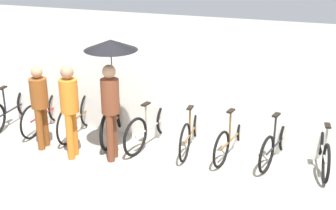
{
  "coord_description": "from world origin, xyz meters",
  "views": [
    {
      "loc": [
        2.84,
        -6.17,
        3.92
      ],
      "look_at": [
        0.45,
        1.07,
        1.0
      ],
      "focal_mm": 50.0,
      "sensor_mm": 36.0,
      "label": 1
    }
  ],
  "objects_px": {
    "parked_bicycle_7": "(277,143)",
    "pedestrian_leading": "(40,101)",
    "parked_bicycle_4": "(152,126)",
    "pedestrian_center": "(70,105)",
    "parked_bicycle_0": "(12,109)",
    "parked_bicycle_6": "(234,136)",
    "pedestrian_trailing": "(111,70)",
    "parked_bicycle_5": "(192,130)",
    "parked_bicycle_8": "(323,149)",
    "parked_bicycle_2": "(78,116)",
    "parked_bicycle_1": "(45,112)",
    "parked_bicycle_3": "(115,119)"
  },
  "relations": [
    {
      "from": "parked_bicycle_7",
      "to": "pedestrian_leading",
      "type": "bearing_deg",
      "value": 115.05
    },
    {
      "from": "parked_bicycle_4",
      "to": "pedestrian_center",
      "type": "relative_size",
      "value": 1.04
    },
    {
      "from": "parked_bicycle_0",
      "to": "parked_bicycle_6",
      "type": "bearing_deg",
      "value": -89.51
    },
    {
      "from": "pedestrian_center",
      "to": "pedestrian_leading",
      "type": "bearing_deg",
      "value": 160.24
    },
    {
      "from": "pedestrian_trailing",
      "to": "parked_bicycle_5",
      "type": "bearing_deg",
      "value": 27.49
    },
    {
      "from": "parked_bicycle_4",
      "to": "parked_bicycle_5",
      "type": "height_order",
      "value": "parked_bicycle_4"
    },
    {
      "from": "parked_bicycle_0",
      "to": "pedestrian_leading",
      "type": "height_order",
      "value": "pedestrian_leading"
    },
    {
      "from": "pedestrian_center",
      "to": "parked_bicycle_6",
      "type": "bearing_deg",
      "value": 13.58
    },
    {
      "from": "parked_bicycle_8",
      "to": "parked_bicycle_7",
      "type": "bearing_deg",
      "value": 83.73
    },
    {
      "from": "parked_bicycle_0",
      "to": "pedestrian_trailing",
      "type": "relative_size",
      "value": 0.82
    },
    {
      "from": "parked_bicycle_0",
      "to": "parked_bicycle_7",
      "type": "xyz_separation_m",
      "value": [
        5.44,
        0.08,
        -0.0
      ]
    },
    {
      "from": "parked_bicycle_8",
      "to": "pedestrian_center",
      "type": "height_order",
      "value": "pedestrian_center"
    },
    {
      "from": "parked_bicycle_5",
      "to": "pedestrian_trailing",
      "type": "relative_size",
      "value": 0.81
    },
    {
      "from": "parked_bicycle_6",
      "to": "pedestrian_trailing",
      "type": "relative_size",
      "value": 0.8
    },
    {
      "from": "parked_bicycle_2",
      "to": "parked_bicycle_7",
      "type": "height_order",
      "value": "parked_bicycle_2"
    },
    {
      "from": "pedestrian_center",
      "to": "pedestrian_trailing",
      "type": "bearing_deg",
      "value": 10.89
    },
    {
      "from": "parked_bicycle_4",
      "to": "parked_bicycle_5",
      "type": "xyz_separation_m",
      "value": [
        0.78,
        0.06,
        -0.01
      ]
    },
    {
      "from": "parked_bicycle_5",
      "to": "parked_bicycle_6",
      "type": "xyz_separation_m",
      "value": [
        0.78,
        -0.0,
        -0.02
      ]
    },
    {
      "from": "parked_bicycle_1",
      "to": "parked_bicycle_4",
      "type": "relative_size",
      "value": 0.92
    },
    {
      "from": "pedestrian_trailing",
      "to": "parked_bicycle_1",
      "type": "bearing_deg",
      "value": 154.36
    },
    {
      "from": "parked_bicycle_6",
      "to": "parked_bicycle_7",
      "type": "height_order",
      "value": "parked_bicycle_6"
    },
    {
      "from": "parked_bicycle_0",
      "to": "parked_bicycle_2",
      "type": "height_order",
      "value": "parked_bicycle_2"
    },
    {
      "from": "parked_bicycle_1",
      "to": "pedestrian_leading",
      "type": "relative_size",
      "value": 1.03
    },
    {
      "from": "pedestrian_leading",
      "to": "pedestrian_center",
      "type": "height_order",
      "value": "pedestrian_center"
    },
    {
      "from": "parked_bicycle_6",
      "to": "pedestrian_center",
      "type": "height_order",
      "value": "pedestrian_center"
    },
    {
      "from": "parked_bicycle_3",
      "to": "parked_bicycle_4",
      "type": "height_order",
      "value": "parked_bicycle_4"
    },
    {
      "from": "parked_bicycle_2",
      "to": "parked_bicycle_1",
      "type": "bearing_deg",
      "value": 87.57
    },
    {
      "from": "parked_bicycle_0",
      "to": "parked_bicycle_5",
      "type": "bearing_deg",
      "value": -89.27
    },
    {
      "from": "parked_bicycle_1",
      "to": "parked_bicycle_4",
      "type": "height_order",
      "value": "parked_bicycle_4"
    },
    {
      "from": "parked_bicycle_6",
      "to": "parked_bicycle_7",
      "type": "relative_size",
      "value": 1.07
    },
    {
      "from": "parked_bicycle_2",
      "to": "parked_bicycle_6",
      "type": "distance_m",
      "value": 3.11
    },
    {
      "from": "parked_bicycle_7",
      "to": "parked_bicycle_3",
      "type": "bearing_deg",
      "value": 104.1
    },
    {
      "from": "parked_bicycle_2",
      "to": "parked_bicycle_5",
      "type": "distance_m",
      "value": 2.33
    },
    {
      "from": "parked_bicycle_1",
      "to": "parked_bicycle_3",
      "type": "xyz_separation_m",
      "value": [
        1.55,
        0.05,
        0.02
      ]
    },
    {
      "from": "parked_bicycle_5",
      "to": "pedestrian_leading",
      "type": "relative_size",
      "value": 1.09
    },
    {
      "from": "parked_bicycle_6",
      "to": "pedestrian_leading",
      "type": "xyz_separation_m",
      "value": [
        -3.45,
        -0.84,
        0.57
      ]
    },
    {
      "from": "parked_bicycle_0",
      "to": "parked_bicycle_2",
      "type": "distance_m",
      "value": 1.56
    },
    {
      "from": "parked_bicycle_4",
      "to": "pedestrian_leading",
      "type": "relative_size",
      "value": 1.12
    },
    {
      "from": "parked_bicycle_5",
      "to": "parked_bicycle_6",
      "type": "relative_size",
      "value": 1.02
    },
    {
      "from": "parked_bicycle_5",
      "to": "parked_bicycle_8",
      "type": "distance_m",
      "value": 2.33
    },
    {
      "from": "parked_bicycle_5",
      "to": "parked_bicycle_3",
      "type": "bearing_deg",
      "value": 89.31
    },
    {
      "from": "parked_bicycle_0",
      "to": "parked_bicycle_6",
      "type": "height_order",
      "value": "parked_bicycle_0"
    },
    {
      "from": "parked_bicycle_0",
      "to": "parked_bicycle_1",
      "type": "height_order",
      "value": "parked_bicycle_0"
    },
    {
      "from": "parked_bicycle_3",
      "to": "parked_bicycle_4",
      "type": "xyz_separation_m",
      "value": [
        0.78,
        -0.04,
        -0.01
      ]
    },
    {
      "from": "parked_bicycle_4",
      "to": "parked_bicycle_8",
      "type": "height_order",
      "value": "parked_bicycle_8"
    },
    {
      "from": "parked_bicycle_6",
      "to": "parked_bicycle_3",
      "type": "bearing_deg",
      "value": 101.81
    },
    {
      "from": "parked_bicycle_6",
      "to": "pedestrian_trailing",
      "type": "distance_m",
      "value": 2.52
    },
    {
      "from": "parked_bicycle_0",
      "to": "pedestrian_center",
      "type": "distance_m",
      "value": 2.23
    },
    {
      "from": "pedestrian_trailing",
      "to": "pedestrian_leading",
      "type": "bearing_deg",
      "value": 177.62
    },
    {
      "from": "pedestrian_leading",
      "to": "pedestrian_trailing",
      "type": "bearing_deg",
      "value": 0.98
    }
  ]
}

